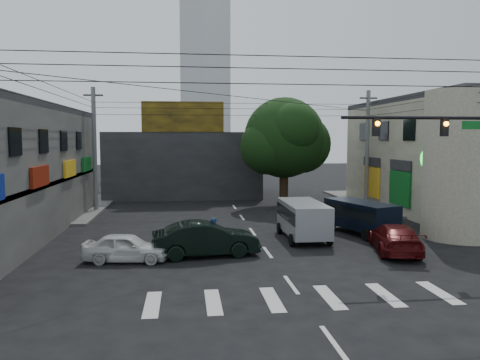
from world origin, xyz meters
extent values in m
plane|color=black|center=(0.00, 0.00, 0.00)|extent=(160.00, 160.00, 0.00)
cube|color=#514F4C|center=(-18.00, 18.00, 0.07)|extent=(16.00, 16.00, 0.15)
cube|color=#514F4C|center=(18.00, 18.00, 0.07)|extent=(16.00, 16.00, 0.15)
cube|color=gray|center=(18.00, 13.00, 4.00)|extent=(14.00, 18.00, 8.00)
cylinder|color=gray|center=(11.00, 4.00, 4.00)|extent=(4.00, 4.00, 8.00)
cube|color=#232326|center=(-4.00, 26.00, 3.00)|extent=(14.00, 10.00, 6.00)
cube|color=olive|center=(-4.00, 21.10, 7.30)|extent=(7.00, 0.30, 2.60)
cube|color=silver|center=(0.00, 70.00, 22.00)|extent=(9.00, 9.00, 44.00)
cylinder|color=black|center=(4.00, 17.00, 2.20)|extent=(0.70, 0.70, 4.40)
sphere|color=black|center=(4.00, 17.00, 5.50)|extent=(6.40, 6.40, 6.40)
cylinder|color=black|center=(6.00, -1.00, 6.30)|extent=(7.00, 0.14, 0.14)
cube|color=black|center=(7.00, -1.00, 5.90)|extent=(0.28, 0.22, 0.75)
cube|color=black|center=(4.00, -1.00, 5.90)|extent=(0.28, 0.22, 0.75)
sphere|color=orange|center=(7.00, -1.14, 6.05)|extent=(0.20, 0.20, 0.20)
sphere|color=orange|center=(4.00, -1.14, 6.05)|extent=(0.20, 0.20, 0.20)
cube|color=#0D601F|center=(8.50, -1.00, 6.00)|extent=(1.40, 0.06, 0.35)
cylinder|color=#59595B|center=(-10.50, 16.00, 4.60)|extent=(0.32, 0.32, 9.20)
cylinder|color=#59595B|center=(10.50, 16.00, 4.60)|extent=(0.32, 0.32, 9.20)
imported|color=black|center=(-2.96, 1.66, 0.80)|extent=(2.89, 5.29, 1.61)
imported|color=silver|center=(-6.50, 1.10, 0.64)|extent=(2.30, 4.05, 1.27)
imported|color=#45090B|center=(6.06, 1.33, 0.69)|extent=(4.03, 5.61, 1.38)
imported|color=#142848|center=(-2.55, 2.09, 0.85)|extent=(0.77, 0.63, 1.71)
camera|label=1|loc=(-3.90, -19.65, 5.44)|focal=35.00mm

